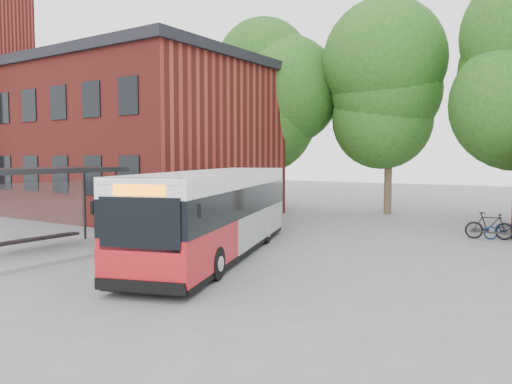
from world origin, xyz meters
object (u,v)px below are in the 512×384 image
Objects in this scene: city_bus at (217,214)px; bicycle_2 at (505,230)px; bicycle_1 at (489,226)px; bus_shelter at (42,211)px.

bicycle_2 is at bearing 29.94° from city_bus.
bicycle_2 is (7.40, 8.67, -0.98)m from city_bus.
city_bus reaches higher than bicycle_2.
bicycle_1 is 1.15× the size of bicycle_2.
bicycle_2 is (0.53, 0.21, -0.13)m from bicycle_1.
bus_shelter reaches higher than bicycle_2.
city_bus is (4.92, 3.04, -0.07)m from bus_shelter.
city_bus reaches higher than bicycle_1.
bicycle_1 is at bearing 44.26° from bus_shelter.
bicycle_1 is at bearing 31.32° from city_bus.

